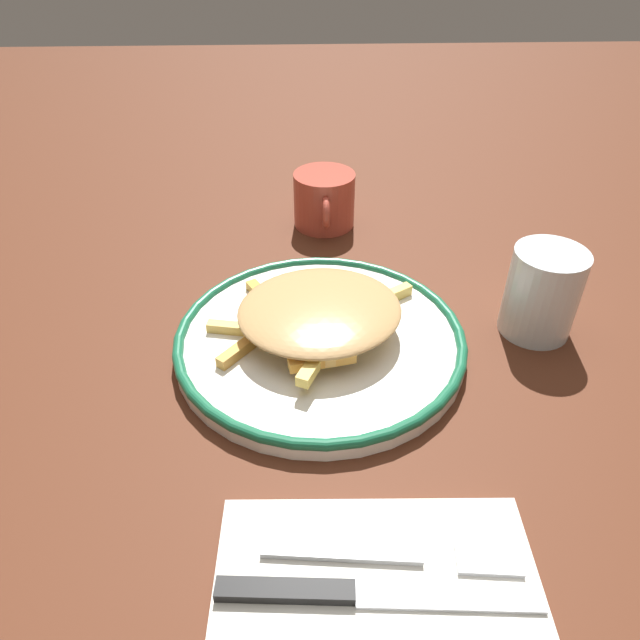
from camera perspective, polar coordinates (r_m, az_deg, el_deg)
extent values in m
plane|color=#4F2615|center=(0.59, 0.00, -2.74)|extent=(2.60, 2.60, 0.00)
cylinder|color=white|center=(0.58, 0.00, -2.16)|extent=(0.29, 0.29, 0.02)
torus|color=#18603E|center=(0.58, 0.00, -1.58)|extent=(0.29, 0.29, 0.01)
cube|color=#E1B957|center=(0.58, -7.99, -0.84)|extent=(0.02, 0.06, 0.01)
cube|color=#EDA443|center=(0.52, 0.18, -4.00)|extent=(0.02, 0.06, 0.01)
cube|color=gold|center=(0.58, -0.47, -0.69)|extent=(0.07, 0.08, 0.01)
cube|color=gold|center=(0.58, 0.39, -0.75)|extent=(0.09, 0.01, 0.01)
cube|color=#C3882E|center=(0.62, -5.12, 1.78)|extent=(0.08, 0.05, 0.01)
cube|color=#E9C35A|center=(0.62, 6.09, 1.99)|extent=(0.05, 0.07, 0.01)
cube|color=#D78D40|center=(0.58, -0.17, -0.83)|extent=(0.07, 0.07, 0.01)
cube|color=gold|center=(0.57, 0.40, -1.67)|extent=(0.07, 0.01, 0.01)
cube|color=#EDC455|center=(0.53, 0.56, -3.08)|extent=(0.09, 0.05, 0.01)
cube|color=gold|center=(0.55, -1.37, -1.61)|extent=(0.07, 0.03, 0.01)
cube|color=#DFB54F|center=(0.61, -0.39, 1.19)|extent=(0.02, 0.08, 0.01)
cube|color=#DBB758|center=(0.57, -0.81, -1.07)|extent=(0.01, 0.09, 0.01)
cube|color=gold|center=(0.59, -0.72, 0.10)|extent=(0.07, 0.07, 0.01)
cube|color=gold|center=(0.57, -6.53, -1.93)|extent=(0.08, 0.07, 0.01)
cube|color=#EFB25D|center=(0.54, -0.26, -1.97)|extent=(0.07, 0.02, 0.01)
cube|color=gold|center=(0.57, -0.34, -1.13)|extent=(0.05, 0.07, 0.01)
ellipsoid|color=tan|center=(0.56, -0.06, 0.98)|extent=(0.18, 0.19, 0.02)
cube|color=#2F6429|center=(0.59, -4.30, 2.92)|extent=(0.00, 0.00, 0.00)
cube|color=#346F21|center=(0.55, -0.11, 0.85)|extent=(0.00, 0.00, 0.00)
cube|color=#396123|center=(0.58, -1.53, 3.00)|extent=(0.00, 0.00, 0.00)
cube|color=#356531|center=(0.56, 4.33, 1.38)|extent=(0.00, 0.00, 0.00)
cube|color=#2C5F34|center=(0.57, 0.61, 1.98)|extent=(0.00, 0.00, 0.00)
cube|color=#306234|center=(0.59, -3.76, 2.98)|extent=(0.00, 0.00, 0.00)
cube|color=silver|center=(0.42, 5.69, -25.53)|extent=(0.15, 0.22, 0.01)
cube|color=silver|center=(0.43, 2.11, -21.67)|extent=(0.02, 0.11, 0.01)
cube|color=silver|center=(0.44, 16.11, -21.55)|extent=(0.03, 0.05, 0.00)
cube|color=black|center=(0.41, -3.42, -24.83)|extent=(0.02, 0.09, 0.01)
cube|color=silver|center=(0.42, 12.49, -24.86)|extent=(0.03, 0.12, 0.00)
cube|color=silver|center=(0.40, 3.70, -28.55)|extent=(0.02, 0.10, 0.00)
cylinder|color=silver|center=(0.62, 20.84, 2.52)|extent=(0.07, 0.07, 0.09)
cylinder|color=#AD4031|center=(0.79, 0.41, 11.66)|extent=(0.08, 0.08, 0.07)
torus|color=#AD4031|center=(0.75, 0.57, 10.43)|extent=(0.04, 0.01, 0.04)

